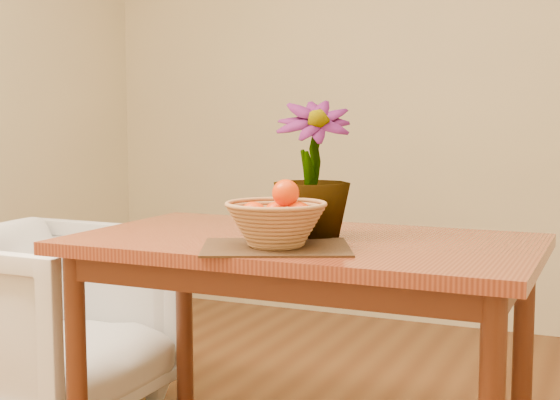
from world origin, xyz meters
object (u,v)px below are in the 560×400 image
at_px(table, 304,266).
at_px(wicker_basket, 276,226).
at_px(potted_plant, 312,169).
at_px(armchair, 46,313).

relative_size(table, wicker_basket, 4.86).
height_order(potted_plant, armchair, potted_plant).
bearing_deg(potted_plant, armchair, 154.33).
relative_size(potted_plant, armchair, 0.54).
xyz_separation_m(wicker_basket, potted_plant, (0.01, 0.24, 0.15)).
bearing_deg(armchair, wicker_basket, -102.90).
relative_size(wicker_basket, potted_plant, 0.69).
xyz_separation_m(wicker_basket, armchair, (-1.06, 0.27, -0.42)).
relative_size(wicker_basket, armchair, 0.37).
bearing_deg(table, potted_plant, 57.15).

